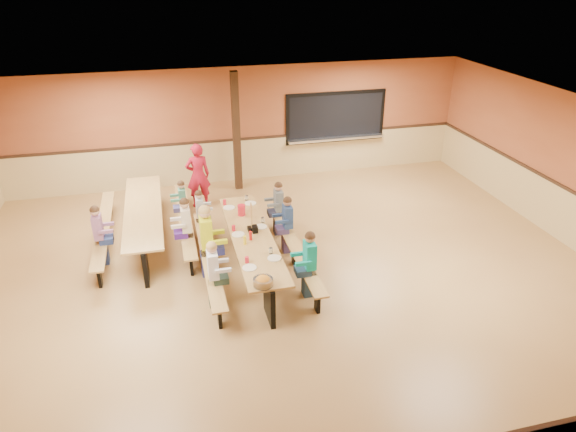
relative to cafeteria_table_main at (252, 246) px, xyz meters
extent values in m
plane|color=olive|center=(0.58, -0.40, -0.53)|extent=(12.00, 12.00, 0.00)
cube|color=brown|center=(0.58, 4.60, 0.97)|extent=(12.00, 0.04, 3.00)
cube|color=brown|center=(0.58, -5.40, 0.97)|extent=(12.00, 0.04, 3.00)
cube|color=brown|center=(6.58, -0.40, 0.97)|extent=(0.04, 10.00, 3.00)
cube|color=white|center=(0.58, -0.40, 2.47)|extent=(12.00, 10.00, 0.04)
cube|color=black|center=(3.18, 4.57, 1.02)|extent=(2.60, 0.06, 1.20)
cube|color=silver|center=(3.18, 4.48, 0.45)|extent=(2.70, 0.28, 0.06)
cube|color=black|center=(0.38, 4.00, 0.97)|extent=(0.18, 0.18, 3.00)
cube|color=#A57D41|center=(0.00, 0.00, 0.19)|extent=(0.75, 3.60, 0.04)
cube|color=black|center=(0.00, -1.55, -0.18)|extent=(0.08, 0.60, 0.70)
cube|color=black|center=(0.00, 1.55, -0.18)|extent=(0.08, 0.60, 0.70)
cube|color=#A57D41|center=(-0.83, 0.00, -0.09)|extent=(0.26, 3.60, 0.04)
cube|color=black|center=(-0.83, 0.00, -0.32)|extent=(0.06, 0.18, 0.41)
cube|color=#A57D41|center=(0.83, 0.00, -0.09)|extent=(0.26, 3.60, 0.04)
cube|color=black|center=(0.83, 0.00, -0.32)|extent=(0.06, 0.18, 0.41)
cube|color=#A57D41|center=(-1.97, 1.68, 0.19)|extent=(0.75, 3.60, 0.04)
cube|color=black|center=(-1.97, 0.13, -0.18)|extent=(0.08, 0.60, 0.70)
cube|color=black|center=(-1.97, 3.23, -0.18)|extent=(0.08, 0.60, 0.70)
cube|color=#A57D41|center=(-2.80, 1.68, -0.09)|extent=(0.26, 3.60, 0.04)
cube|color=black|center=(-2.80, 1.68, -0.32)|extent=(0.06, 0.18, 0.41)
cube|color=#A57D41|center=(-1.15, 1.68, -0.09)|extent=(0.26, 3.60, 0.04)
cube|color=black|center=(-1.15, 1.68, -0.32)|extent=(0.06, 0.18, 0.41)
imported|color=#A61327|center=(-0.70, 3.16, 0.26)|extent=(0.60, 0.42, 1.57)
cylinder|color=red|center=(-0.03, 0.91, 0.32)|extent=(0.16, 0.16, 0.22)
cube|color=black|center=(0.09, 0.13, 0.28)|extent=(0.10, 0.14, 0.13)
cylinder|color=yellow|center=(-0.17, -0.29, 0.30)|extent=(0.06, 0.06, 0.17)
cylinder|color=#B2140F|center=(-0.04, -0.15, 0.30)|extent=(0.06, 0.06, 0.17)
cube|color=black|center=(0.05, 0.22, 0.24)|extent=(0.16, 0.16, 0.06)
cube|color=#A57D41|center=(0.05, 0.22, 0.52)|extent=(0.02, 0.09, 0.50)
camera|label=1|loc=(-1.37, -8.30, 4.80)|focal=32.00mm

